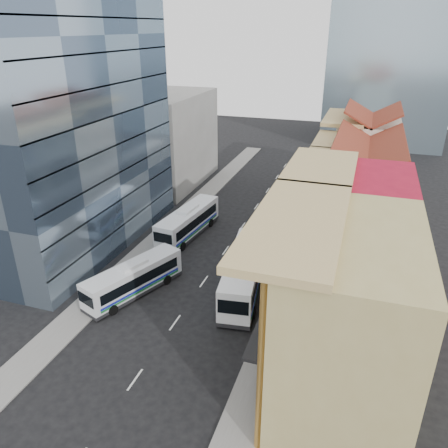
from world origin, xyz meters
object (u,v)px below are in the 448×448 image
(office_tower, at_px, (63,112))
(bus_right, at_px, (244,272))
(shophouse_tan, at_px, (348,316))
(bus_left_near, at_px, (134,278))
(bus_left_far, at_px, (188,222))

(office_tower, height_order, bus_right, office_tower)
(shophouse_tan, bearing_deg, office_tower, 155.70)
(bus_left_near, bearing_deg, office_tower, 166.41)
(bus_left_near, relative_size, bus_right, 0.82)
(bus_left_far, distance_m, bus_right, 13.70)
(office_tower, relative_size, bus_right, 2.36)
(office_tower, bearing_deg, bus_left_far, 24.79)
(office_tower, bearing_deg, shophouse_tan, -24.30)
(bus_left_far, bearing_deg, bus_left_near, -83.54)
(office_tower, distance_m, bus_left_far, 18.27)
(office_tower, xyz_separation_m, bus_left_far, (11.50, 5.31, -13.16))
(bus_left_near, distance_m, bus_right, 10.44)
(shophouse_tan, xyz_separation_m, bus_right, (-9.75, 9.68, -3.96))
(office_tower, relative_size, bus_left_near, 2.88)
(bus_left_far, bearing_deg, shophouse_tan, -38.26)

